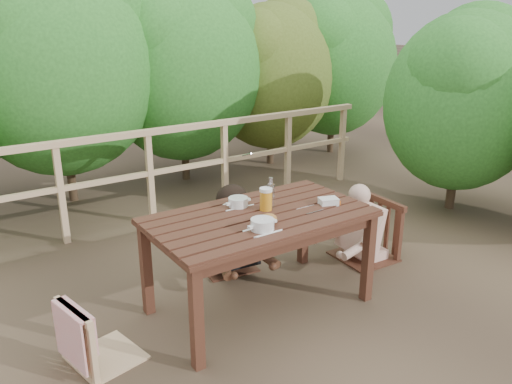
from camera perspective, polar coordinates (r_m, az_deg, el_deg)
ground at (r=4.00m, az=0.41°, el=-12.47°), size 60.00×60.00×0.00m
table at (r=3.82m, az=0.43°, el=-7.78°), size 1.59×0.89×0.73m
chair_left at (r=3.38m, az=-16.95°, el=-11.51°), size 0.49×0.49×0.84m
chair_far at (r=4.37m, az=-3.34°, el=-3.12°), size 0.50×0.50×0.89m
chair_right at (r=4.63m, az=12.26°, el=-1.56°), size 0.52×0.52×1.00m
woman at (r=4.33m, az=-3.52°, el=-1.06°), size 0.56×0.66×1.21m
diner_right at (r=4.62m, az=12.60°, el=-0.42°), size 0.61×0.51×1.18m
railing at (r=5.42m, az=-11.69°, el=1.61°), size 5.60×0.10×1.01m
hedge_row at (r=6.45m, az=-13.51°, el=16.83°), size 6.60×1.60×3.80m
soup_near at (r=3.39m, az=0.72°, el=-3.73°), size 0.27×0.27×0.09m
soup_far at (r=3.81m, az=-1.99°, el=-1.22°), size 0.25×0.25×0.08m
bread_roll at (r=3.50m, az=1.33°, el=-3.08°), size 0.14×0.10×0.08m
beer_glass at (r=3.72m, az=1.11°, el=-0.89°), size 0.09×0.09×0.18m
bottle at (r=3.75m, az=1.64°, el=-0.19°), size 0.06×0.06×0.25m
butter_tub at (r=3.89m, az=8.07°, el=-1.10°), size 0.17×0.14×0.06m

